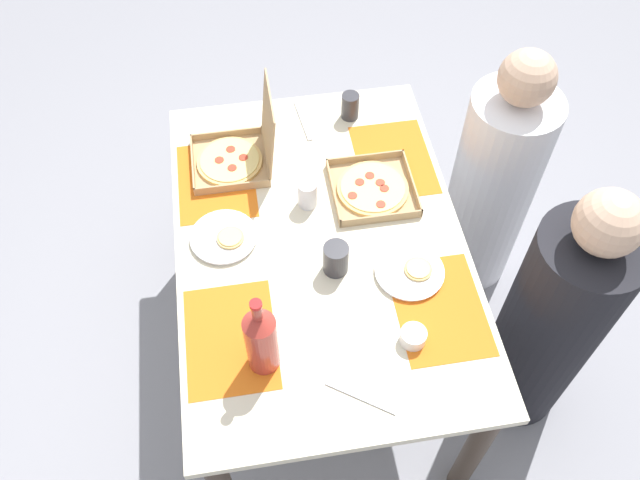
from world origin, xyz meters
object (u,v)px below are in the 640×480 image
object	(u,v)px
cup_spare	(308,194)
diner_right_seat	(550,323)
plate_near_right	(224,237)
cup_clear_left	(350,106)
pizza_box_corner_right	(238,154)
cup_clear_right	(336,259)
diner_left_seat	(492,187)
soda_bottle	(261,339)
condiment_bowl	(413,337)
plate_far_right	(410,271)
pizza_box_center	(373,189)

from	to	relation	value
cup_spare	diner_right_seat	size ratio (longest dim) A/B	0.09
plate_near_right	diner_right_seat	bearing A→B (deg)	70.72
cup_spare	cup_clear_left	bearing A→B (deg)	150.90
pizza_box_corner_right	cup_clear_right	xyz separation A→B (m)	(0.49, 0.26, 0.01)
diner_left_seat	soda_bottle	bearing A→B (deg)	-53.51
condiment_bowl	diner_right_seat	size ratio (longest dim) A/B	0.06
plate_far_right	soda_bottle	size ratio (longest dim) A/B	0.67
cup_spare	diner_left_seat	distance (m)	0.80
cup_spare	pizza_box_corner_right	bearing A→B (deg)	-136.43
soda_bottle	cup_clear_left	xyz separation A→B (m)	(-0.94, 0.42, -0.08)
pizza_box_center	plate_far_right	xyz separation A→B (m)	(0.34, 0.05, -0.00)
cup_clear_left	plate_far_right	bearing A→B (deg)	4.48
pizza_box_corner_right	cup_clear_left	world-z (taller)	pizza_box_corner_right
cup_clear_right	diner_left_seat	distance (m)	0.86
plate_near_right	plate_far_right	bearing A→B (deg)	68.29
soda_bottle	cup_clear_right	size ratio (longest dim) A/B	2.97
pizza_box_center	cup_clear_left	distance (m)	0.37
pizza_box_corner_right	cup_clear_left	distance (m)	0.46
pizza_box_center	diner_left_seat	world-z (taller)	diner_left_seat
plate_near_right	cup_clear_right	bearing A→B (deg)	63.14
cup_clear_right	diner_right_seat	size ratio (longest dim) A/B	0.09
condiment_bowl	diner_left_seat	size ratio (longest dim) A/B	0.07
pizza_box_center	soda_bottle	world-z (taller)	soda_bottle
cup_spare	diner_left_seat	bearing A→B (deg)	101.48
plate_far_right	diner_right_seat	size ratio (longest dim) A/B	0.19
pizza_box_center	cup_spare	xyz separation A→B (m)	(0.02, -0.23, 0.04)
cup_spare	cup_clear_left	world-z (taller)	same
pizza_box_center	plate_near_right	size ratio (longest dim) A/B	1.28
cup_spare	cup_clear_right	size ratio (longest dim) A/B	0.92
cup_spare	condiment_bowl	xyz separation A→B (m)	(0.55, 0.22, -0.03)
pizza_box_corner_right	soda_bottle	world-z (taller)	soda_bottle
plate_far_right	cup_spare	size ratio (longest dim) A/B	2.16
soda_bottle	diner_left_seat	xyz separation A→B (m)	(-0.70, 0.94, -0.36)
plate_far_right	diner_right_seat	bearing A→B (deg)	73.71
pizza_box_corner_right	cup_spare	world-z (taller)	pizza_box_corner_right
cup_clear_right	cup_spare	bearing A→B (deg)	-170.24
cup_clear_right	condiment_bowl	world-z (taller)	cup_clear_right
pizza_box_corner_right	plate_far_right	bearing A→B (deg)	41.44
cup_spare	plate_far_right	bearing A→B (deg)	39.91
soda_bottle	diner_left_seat	size ratio (longest dim) A/B	0.28
cup_spare	condiment_bowl	bearing A→B (deg)	22.01
cup_clear_left	cup_clear_right	size ratio (longest dim) A/B	0.92
condiment_bowl	diner_left_seat	world-z (taller)	diner_left_seat
pizza_box_center	plate_far_right	distance (m)	0.35
condiment_bowl	cup_clear_right	bearing A→B (deg)	-147.85
pizza_box_center	diner_right_seat	world-z (taller)	diner_right_seat
diner_left_seat	cup_spare	bearing A→B (deg)	-78.52
pizza_box_center	cup_spare	size ratio (longest dim) A/B	2.77
cup_clear_left	condiment_bowl	size ratio (longest dim) A/B	1.33
condiment_bowl	plate_near_right	bearing A→B (deg)	-131.44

